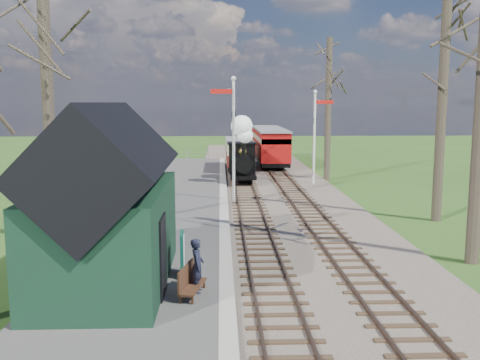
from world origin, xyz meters
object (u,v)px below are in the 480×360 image
Objects in this scene: semaphore_far at (316,130)px; station_shed at (108,207)px; coach at (239,153)px; bench at (189,281)px; red_carriage_a at (273,147)px; locomotive at (242,154)px; red_carriage_b at (266,142)px; sign_board at (182,254)px; semaphore_near at (232,131)px; person at (197,265)px.

station_shed is at bearing -115.72° from semaphore_far.
semaphore_far reaches higher than coach.
semaphore_far is at bearing 71.11° from bench.
coach is 3.03m from red_carriage_a.
red_carriage_b is (2.61, 13.09, -0.27)m from locomotive.
semaphore_far reaches higher than sign_board.
red_carriage_a is 4.56× the size of sign_board.
locomotive is 8.03m from red_carriage_a.
semaphore_near reaches higher than station_shed.
locomotive is at bearing -4.70° from person.
semaphore_near is 4.46× the size of bench.
semaphore_near is 13.16m from person.
person reaches higher than bench.
station_shed is at bearing 71.87° from person.
bench is (-1.37, -13.04, -3.06)m from semaphore_near.
red_carriage_a is at bearing 76.57° from semaphore_near.
semaphore_near is 20.00m from red_carriage_b.
person is (-1.17, -12.82, -2.73)m from semaphore_near.
person is at bearing -97.97° from red_carriage_b.
sign_board is at bearing -111.18° from semaphore_far.
locomotive is 2.91× the size of bench.
red_carriage_b is (2.60, 7.04, 0.23)m from coach.
coach is 25.72m from bench.
red_carriage_b is (3.37, 19.61, -2.00)m from semaphore_near.
sign_board is 0.88× the size of bench.
semaphore_far reaches higher than person.
semaphore_near reaches higher than red_carriage_b.
locomotive reaches higher than person.
coach is at bearing 89.89° from locomotive.
station_shed is at bearing -106.38° from semaphore_near.
bench is (2.15, -1.04, -1.71)m from station_shed.
coach is 4.65× the size of bench.
semaphore_far reaches higher than red_carriage_a.
person is (-1.93, -19.34, -0.99)m from locomotive.
semaphore_near is 0.96× the size of coach.
red_carriage_b is at bearing -6.97° from person.
station_shed reaches higher than bench.
red_carriage_b is 4.56× the size of sign_board.
red_carriage_b is at bearing 90.00° from red_carriage_a.
coach is at bearing -110.28° from red_carriage_b.
person is at bearing 48.04° from bench.
red_carriage_b is at bearing 97.42° from semaphore_far.
station_shed is at bearing -102.31° from red_carriage_b.
bench is at bearing -96.01° from semaphore_near.
station_shed is 1.13× the size of red_carriage_b.
red_carriage_a is at bearing 71.02° from locomotive.
coach is (0.77, 12.58, -2.23)m from semaphore_near.
station_shed is 32.37m from red_carriage_b.
semaphore_far is at bearing -6.79° from locomotive.
station_shed is 27.02m from red_carriage_a.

